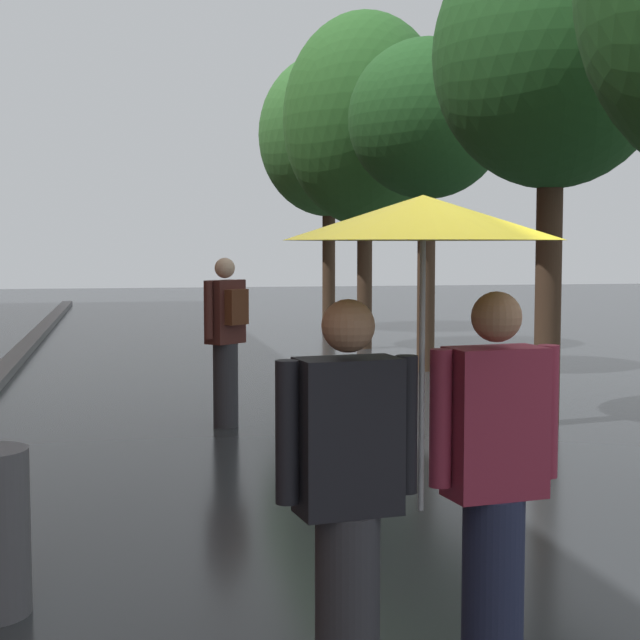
% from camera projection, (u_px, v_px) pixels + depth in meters
% --- Properties ---
extents(street_tree_1, '(2.46, 2.46, 5.20)m').
position_uv_depth(street_tree_1, '(552.00, 57.00, 9.97)').
color(street_tree_1, '#473323').
rests_on(street_tree_1, ground).
extents(street_tree_2, '(2.34, 2.34, 4.91)m').
position_uv_depth(street_tree_2, '(427.00, 121.00, 14.32)').
color(street_tree_2, '#473323').
rests_on(street_tree_2, ground).
extents(street_tree_3, '(2.96, 2.96, 6.04)m').
position_uv_depth(street_tree_3, '(365.00, 120.00, 17.47)').
color(street_tree_3, '#473323').
rests_on(street_tree_3, ground).
extents(street_tree_4, '(3.10, 3.10, 6.09)m').
position_uv_depth(street_tree_4, '(329.00, 136.00, 21.45)').
color(street_tree_4, '#473323').
rests_on(street_tree_4, ground).
extents(couple_under_umbrella, '(1.23, 1.12, 2.08)m').
position_uv_depth(couple_under_umbrella, '(423.00, 368.00, 3.91)').
color(couple_under_umbrella, '#2D2D33').
rests_on(couple_under_umbrella, ground).
extents(pedestrian_walking_midground, '(0.47, 0.46, 1.75)m').
position_uv_depth(pedestrian_walking_midground, '(226.00, 338.00, 10.02)').
color(pedestrian_walking_midground, '#2D2D33').
rests_on(pedestrian_walking_midground, ground).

